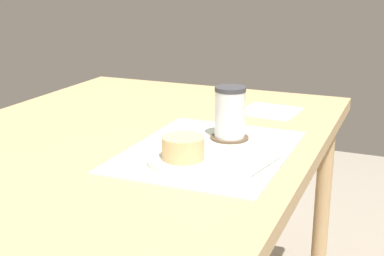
# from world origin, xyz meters

# --- Properties ---
(dining_table) EXTENTS (1.20, 0.91, 0.71)m
(dining_table) POSITION_xyz_m (0.00, 0.00, 0.64)
(dining_table) COLOR tan
(dining_table) RESTS_ON ground_plane
(placemat) EXTENTS (0.43, 0.34, 0.00)m
(placemat) POSITION_xyz_m (-0.05, -0.23, 0.71)
(placemat) COLOR silver
(placemat) RESTS_ON dining_table
(pastry_plate) EXTENTS (0.14, 0.14, 0.01)m
(pastry_plate) POSITION_xyz_m (-0.15, -0.21, 0.72)
(pastry_plate) COLOR silver
(pastry_plate) RESTS_ON placemat
(pastry) EXTENTS (0.09, 0.09, 0.05)m
(pastry) POSITION_xyz_m (-0.15, -0.21, 0.75)
(pastry) COLOR #E5BC7F
(pastry) RESTS_ON pastry_plate
(coffee_coaster) EXTENTS (0.09, 0.09, 0.00)m
(coffee_coaster) POSITION_xyz_m (0.05, -0.24, 0.72)
(coffee_coaster) COLOR brown
(coffee_coaster) RESTS_ON placemat
(coffee_mug) EXTENTS (0.10, 0.07, 0.12)m
(coffee_mug) POSITION_xyz_m (0.05, -0.24, 0.78)
(coffee_mug) COLOR white
(coffee_mug) RESTS_ON coffee_coaster
(teaspoon) EXTENTS (0.13, 0.03, 0.01)m
(teaspoon) POSITION_xyz_m (-0.11, -0.37, 0.72)
(teaspoon) COLOR silver
(teaspoon) RESTS_ON placemat
(paper_napkin) EXTENTS (0.16, 0.16, 0.00)m
(paper_napkin) POSITION_xyz_m (0.34, -0.26, 0.71)
(paper_napkin) COLOR white
(paper_napkin) RESTS_ON dining_table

